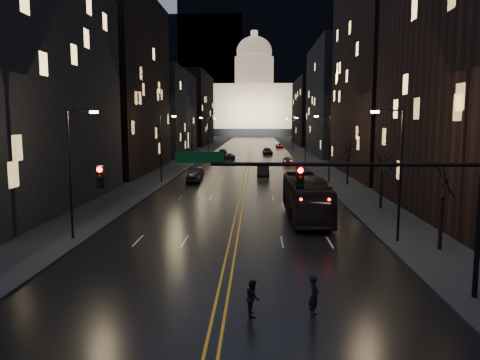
# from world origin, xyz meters

# --- Properties ---
(ground) EXTENTS (900.00, 900.00, 0.00)m
(ground) POSITION_xyz_m (0.00, 0.00, 0.00)
(ground) COLOR black
(ground) RESTS_ON ground
(road) EXTENTS (20.00, 320.00, 0.02)m
(road) POSITION_xyz_m (0.00, 130.00, 0.01)
(road) COLOR black
(road) RESTS_ON ground
(sidewalk_left) EXTENTS (8.00, 320.00, 0.16)m
(sidewalk_left) POSITION_xyz_m (-14.00, 130.00, 0.08)
(sidewalk_left) COLOR black
(sidewalk_left) RESTS_ON ground
(sidewalk_right) EXTENTS (8.00, 320.00, 0.16)m
(sidewalk_right) POSITION_xyz_m (14.00, 130.00, 0.08)
(sidewalk_right) COLOR black
(sidewalk_right) RESTS_ON ground
(center_line) EXTENTS (0.62, 320.00, 0.01)m
(center_line) POSITION_xyz_m (0.00, 130.00, 0.03)
(center_line) COLOR orange
(center_line) RESTS_ON road
(building_left_near) EXTENTS (12.00, 28.00, 22.00)m
(building_left_near) POSITION_xyz_m (-21.00, 22.00, 11.00)
(building_left_near) COLOR black
(building_left_near) RESTS_ON ground
(building_left_mid) EXTENTS (12.00, 30.00, 28.00)m
(building_left_mid) POSITION_xyz_m (-21.00, 54.00, 14.00)
(building_left_mid) COLOR black
(building_left_mid) RESTS_ON ground
(building_left_far) EXTENTS (12.00, 34.00, 20.00)m
(building_left_far) POSITION_xyz_m (-21.00, 92.00, 10.00)
(building_left_far) COLOR black
(building_left_far) RESTS_ON ground
(building_left_dist) EXTENTS (12.00, 40.00, 24.00)m
(building_left_dist) POSITION_xyz_m (-21.00, 140.00, 12.00)
(building_left_dist) COLOR black
(building_left_dist) RESTS_ON ground
(building_right_tall) EXTENTS (12.00, 30.00, 38.00)m
(building_right_tall) POSITION_xyz_m (21.00, 50.00, 19.00)
(building_right_tall) COLOR black
(building_right_tall) RESTS_ON ground
(building_right_mid) EXTENTS (12.00, 34.00, 26.00)m
(building_right_mid) POSITION_xyz_m (21.00, 92.00, 13.00)
(building_right_mid) COLOR black
(building_right_mid) RESTS_ON ground
(building_right_dist) EXTENTS (12.00, 40.00, 22.00)m
(building_right_dist) POSITION_xyz_m (21.00, 140.00, 11.00)
(building_right_dist) COLOR black
(building_right_dist) RESTS_ON ground
(mountain_ridge) EXTENTS (520.00, 60.00, 130.00)m
(mountain_ridge) POSITION_xyz_m (40.00, 380.00, 65.00)
(mountain_ridge) COLOR black
(mountain_ridge) RESTS_ON ground
(capitol) EXTENTS (90.00, 50.00, 58.50)m
(capitol) POSITION_xyz_m (0.00, 250.00, 17.15)
(capitol) COLOR black
(capitol) RESTS_ON ground
(traffic_signal) EXTENTS (17.29, 0.45, 7.00)m
(traffic_signal) POSITION_xyz_m (5.91, -0.00, 5.10)
(traffic_signal) COLOR black
(traffic_signal) RESTS_ON ground
(streetlamp_right_near) EXTENTS (2.13, 0.25, 9.00)m
(streetlamp_right_near) POSITION_xyz_m (10.81, 10.00, 5.08)
(streetlamp_right_near) COLOR black
(streetlamp_right_near) RESTS_ON ground
(streetlamp_left_near) EXTENTS (2.13, 0.25, 9.00)m
(streetlamp_left_near) POSITION_xyz_m (-10.81, 10.00, 5.08)
(streetlamp_left_near) COLOR black
(streetlamp_left_near) RESTS_ON ground
(streetlamp_right_mid) EXTENTS (2.13, 0.25, 9.00)m
(streetlamp_right_mid) POSITION_xyz_m (10.81, 40.00, 5.08)
(streetlamp_right_mid) COLOR black
(streetlamp_right_mid) RESTS_ON ground
(streetlamp_left_mid) EXTENTS (2.13, 0.25, 9.00)m
(streetlamp_left_mid) POSITION_xyz_m (-10.81, 40.00, 5.08)
(streetlamp_left_mid) COLOR black
(streetlamp_left_mid) RESTS_ON ground
(streetlamp_right_far) EXTENTS (2.13, 0.25, 9.00)m
(streetlamp_right_far) POSITION_xyz_m (10.81, 70.00, 5.08)
(streetlamp_right_far) COLOR black
(streetlamp_right_far) RESTS_ON ground
(streetlamp_left_far) EXTENTS (2.13, 0.25, 9.00)m
(streetlamp_left_far) POSITION_xyz_m (-10.81, 70.00, 5.08)
(streetlamp_left_far) COLOR black
(streetlamp_left_far) RESTS_ON ground
(streetlamp_right_dist) EXTENTS (2.13, 0.25, 9.00)m
(streetlamp_right_dist) POSITION_xyz_m (10.81, 100.00, 5.08)
(streetlamp_right_dist) COLOR black
(streetlamp_right_dist) RESTS_ON ground
(streetlamp_left_dist) EXTENTS (2.13, 0.25, 9.00)m
(streetlamp_left_dist) POSITION_xyz_m (-10.81, 100.00, 5.08)
(streetlamp_left_dist) COLOR black
(streetlamp_left_dist) RESTS_ON ground
(tree_right_near) EXTENTS (2.40, 2.40, 6.65)m
(tree_right_near) POSITION_xyz_m (13.00, 8.00, 4.53)
(tree_right_near) COLOR black
(tree_right_near) RESTS_ON ground
(tree_right_mid) EXTENTS (2.40, 2.40, 6.65)m
(tree_right_mid) POSITION_xyz_m (13.00, 22.00, 4.53)
(tree_right_mid) COLOR black
(tree_right_mid) RESTS_ON ground
(tree_right_far) EXTENTS (2.40, 2.40, 6.65)m
(tree_right_far) POSITION_xyz_m (13.00, 38.00, 4.53)
(tree_right_far) COLOR black
(tree_right_far) RESTS_ON ground
(bus) EXTENTS (3.16, 12.60, 3.49)m
(bus) POSITION_xyz_m (5.71, 18.00, 1.75)
(bus) COLOR black
(bus) RESTS_ON ground
(oncoming_car_a) EXTENTS (1.95, 4.74, 1.61)m
(oncoming_car_a) POSITION_xyz_m (-6.73, 40.44, 0.80)
(oncoming_car_a) COLOR black
(oncoming_car_a) RESTS_ON ground
(oncoming_car_b) EXTENTS (1.83, 4.54, 1.47)m
(oncoming_car_b) POSITION_xyz_m (-7.12, 45.90, 0.73)
(oncoming_car_b) COLOR black
(oncoming_car_b) RESTS_ON ground
(oncoming_car_c) EXTENTS (2.49, 5.09, 1.39)m
(oncoming_car_c) POSITION_xyz_m (-4.25, 77.76, 0.70)
(oncoming_car_c) COLOR black
(oncoming_car_c) RESTS_ON ground
(oncoming_car_d) EXTENTS (2.13, 4.94, 1.42)m
(oncoming_car_d) POSITION_xyz_m (-6.66, 91.77, 0.71)
(oncoming_car_d) COLOR black
(oncoming_car_d) RESTS_ON ground
(receding_car_a) EXTENTS (1.80, 4.96, 1.63)m
(receding_car_a) POSITION_xyz_m (2.50, 46.68, 0.81)
(receding_car_a) COLOR black
(receding_car_a) RESTS_ON ground
(receding_car_b) EXTENTS (1.67, 4.09, 1.39)m
(receding_car_b) POSITION_xyz_m (7.41, 67.82, 0.69)
(receding_car_b) COLOR black
(receding_car_b) RESTS_ON ground
(receding_car_c) EXTENTS (2.65, 5.47, 1.54)m
(receding_car_c) POSITION_xyz_m (4.21, 93.07, 0.77)
(receding_car_c) COLOR black
(receding_car_c) RESTS_ON ground
(receding_car_d) EXTENTS (2.25, 4.87, 1.35)m
(receding_car_d) POSITION_xyz_m (8.50, 120.86, 0.68)
(receding_car_d) COLOR black
(receding_car_d) RESTS_ON ground
(pedestrian_a) EXTENTS (0.62, 0.75, 1.75)m
(pedestrian_a) POSITION_xyz_m (3.97, -2.00, 0.87)
(pedestrian_a) COLOR black
(pedestrian_a) RESTS_ON ground
(pedestrian_b) EXTENTS (0.47, 0.78, 1.54)m
(pedestrian_b) POSITION_xyz_m (1.43, -2.00, 0.77)
(pedestrian_b) COLOR black
(pedestrian_b) RESTS_ON ground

